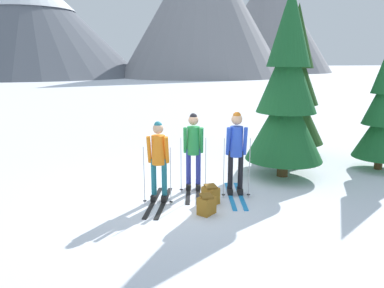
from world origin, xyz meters
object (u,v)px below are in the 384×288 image
(skier_in_green, at_px, (193,148))
(backpack_on_snow_beside, at_px, (211,194))
(backpack_on_snow_front, at_px, (207,205))
(skier_in_blue, at_px, (236,150))
(pine_tree_near, at_px, (295,89))
(pine_tree_mid, at_px, (384,111))
(skier_in_orange, at_px, (159,159))
(pine_tree_far, at_px, (287,93))

(skier_in_green, distance_m, backpack_on_snow_beside, 1.18)
(backpack_on_snow_beside, bearing_deg, backpack_on_snow_front, -114.62)
(skier_in_blue, xyz_separation_m, backpack_on_snow_front, (-0.89, -0.85, -0.83))
(pine_tree_near, bearing_deg, backpack_on_snow_front, -135.70)
(skier_in_blue, relative_size, backpack_on_snow_front, 4.55)
(pine_tree_near, distance_m, pine_tree_mid, 2.52)
(pine_tree_near, relative_size, pine_tree_mid, 1.30)
(skier_in_orange, distance_m, backpack_on_snow_front, 1.37)
(pine_tree_near, bearing_deg, pine_tree_far, -123.93)
(skier_in_orange, relative_size, skier_in_blue, 0.95)
(pine_tree_mid, bearing_deg, backpack_on_snow_front, -161.61)
(pine_tree_mid, bearing_deg, backpack_on_snow_beside, -166.06)
(skier_in_green, relative_size, skier_in_blue, 0.96)
(skier_in_green, bearing_deg, backpack_on_snow_front, -93.72)
(pine_tree_near, distance_m, backpack_on_snow_beside, 5.13)
(pine_tree_far, height_order, backpack_on_snow_front, pine_tree_far)
(pine_tree_mid, height_order, backpack_on_snow_beside, pine_tree_mid)
(skier_in_orange, relative_size, pine_tree_far, 0.38)
(pine_tree_far, bearing_deg, pine_tree_near, 56.07)
(backpack_on_snow_beside, bearing_deg, skier_in_green, 99.31)
(backpack_on_snow_front, height_order, backpack_on_snow_beside, same)
(skier_in_orange, bearing_deg, skier_in_green, 30.64)
(skier_in_green, height_order, pine_tree_mid, pine_tree_mid)
(pine_tree_far, relative_size, backpack_on_snow_beside, 11.71)
(pine_tree_far, bearing_deg, skier_in_green, -169.51)
(backpack_on_snow_front, relative_size, backpack_on_snow_beside, 1.02)
(pine_tree_mid, relative_size, pine_tree_far, 0.75)
(skier_in_orange, xyz_separation_m, skier_in_green, (0.86, 0.51, 0.05))
(skier_in_blue, xyz_separation_m, pine_tree_far, (1.64, 0.98, 1.09))
(skier_in_orange, xyz_separation_m, pine_tree_mid, (6.12, 0.90, 0.66))
(skier_in_green, bearing_deg, pine_tree_far, 10.49)
(pine_tree_near, bearing_deg, skier_in_green, -147.96)
(pine_tree_near, relative_size, backpack_on_snow_beside, 11.40)
(pine_tree_far, relative_size, backpack_on_snow_front, 11.51)
(backpack_on_snow_front, xyz_separation_m, backpack_on_snow_beside, (0.23, 0.51, 0.00))
(pine_tree_mid, bearing_deg, skier_in_blue, -168.29)
(backpack_on_snow_front, bearing_deg, skier_in_blue, 43.70)
(pine_tree_mid, distance_m, backpack_on_snow_front, 5.80)
(pine_tree_near, height_order, backpack_on_snow_beside, pine_tree_near)
(skier_in_green, relative_size, pine_tree_mid, 0.51)
(pine_tree_near, xyz_separation_m, pine_tree_far, (-1.25, -1.86, 0.06))
(skier_in_green, xyz_separation_m, pine_tree_mid, (5.26, 0.40, 0.61))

